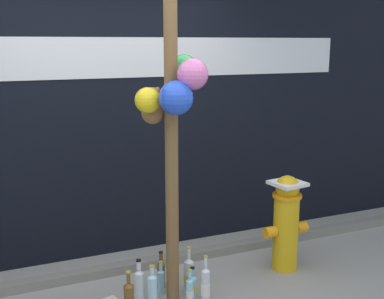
{
  "coord_description": "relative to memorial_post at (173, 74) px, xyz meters",
  "views": [
    {
      "loc": [
        -1.04,
        -3.01,
        2.01
      ],
      "look_at": [
        0.39,
        0.3,
        1.23
      ],
      "focal_mm": 46.36,
      "sensor_mm": 36.0,
      "label": 1
    }
  ],
  "objects": [
    {
      "name": "bottle_7",
      "position": [
        -0.17,
        0.02,
        -1.63
      ],
      "size": [
        0.08,
        0.08,
        0.36
      ],
      "color": "#B2DBEA",
      "rests_on": "ground_plane"
    },
    {
      "name": "bottle_2",
      "position": [
        0.1,
        -0.05,
        -1.66
      ],
      "size": [
        0.06,
        0.06,
        0.31
      ],
      "color": "#93CCE0",
      "rests_on": "ground_plane"
    },
    {
      "name": "litter_2",
      "position": [
        -0.44,
        0.29,
        -1.79
      ],
      "size": [
        0.13,
        0.12,
        0.01
      ],
      "primitive_type": "cube",
      "rotation": [
        0.0,
        0.0,
        1.86
      ],
      "color": "silver",
      "rests_on": "ground_plane"
    },
    {
      "name": "memorial_post",
      "position": [
        0.0,
        0.0,
        0.0
      ],
      "size": [
        0.61,
        0.5,
        3.0
      ],
      "color": "brown",
      "rests_on": "ground_plane"
    },
    {
      "name": "bottle_6",
      "position": [
        0.16,
        0.02,
        -1.67
      ],
      "size": [
        0.07,
        0.07,
        0.28
      ],
      "color": "#93CCE0",
      "rests_on": "ground_plane"
    },
    {
      "name": "bottle_3",
      "position": [
        0.0,
        0.31,
        -1.66
      ],
      "size": [
        0.07,
        0.07,
        0.32
      ],
      "color": "brown",
      "rests_on": "ground_plane"
    },
    {
      "name": "curb_strip",
      "position": [
        -0.23,
        0.73,
        -1.75
      ],
      "size": [
        8.0,
        0.12,
        0.08
      ],
      "primitive_type": "cube",
      "color": "slate",
      "rests_on": "ground_plane"
    },
    {
      "name": "building_wall",
      "position": [
        -0.23,
        1.27,
        -0.21
      ],
      "size": [
        10.0,
        0.21,
        3.15
      ],
      "color": "black",
      "rests_on": "ground_plane"
    },
    {
      "name": "fire_hydrant",
      "position": [
        1.15,
        0.22,
        -1.33
      ],
      "size": [
        0.43,
        0.3,
        0.87
      ],
      "color": "gold",
      "rests_on": "ground_plane"
    },
    {
      "name": "bottle_0",
      "position": [
        -0.26,
        0.08,
        -1.62
      ],
      "size": [
        0.07,
        0.07,
        0.4
      ],
      "color": "silver",
      "rests_on": "ground_plane"
    },
    {
      "name": "bottle_4",
      "position": [
        0.18,
        0.14,
        -1.64
      ],
      "size": [
        0.08,
        0.08,
        0.4
      ],
      "color": "silver",
      "rests_on": "ground_plane"
    },
    {
      "name": "bottle_1",
      "position": [
        -0.03,
        0.23,
        -1.67
      ],
      "size": [
        0.06,
        0.06,
        0.28
      ],
      "color": "#93CCE0",
      "rests_on": "ground_plane"
    },
    {
      "name": "bottle_5",
      "position": [
        0.23,
        -0.08,
        -1.63
      ],
      "size": [
        0.07,
        0.07,
        0.41
      ],
      "color": "silver",
      "rests_on": "ground_plane"
    }
  ]
}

